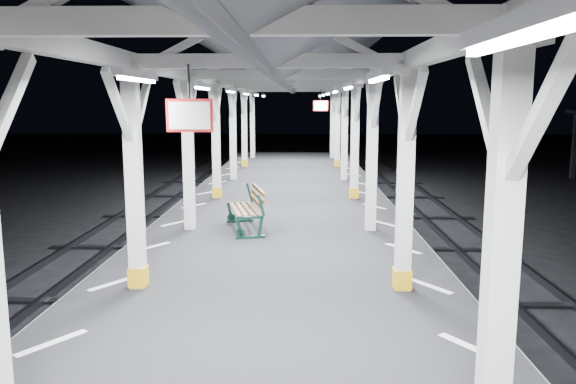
{
  "coord_description": "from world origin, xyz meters",
  "views": [
    {
      "loc": [
        0.49,
        -6.16,
        3.81
      ],
      "look_at": [
        0.24,
        3.8,
        2.2
      ],
      "focal_mm": 35.0,
      "sensor_mm": 36.0,
      "label": 1
    }
  ],
  "objects": [
    {
      "name": "hazard_stripes_left",
      "position": [
        -2.45,
        0.0,
        1.0
      ],
      "size": [
        1.0,
        48.0,
        0.01
      ],
      "primitive_type": "cube",
      "color": "silver",
      "rests_on": "platform"
    },
    {
      "name": "bench_mid",
      "position": [
        -0.68,
        5.95,
        1.5
      ],
      "size": [
        1.03,
        1.83,
        0.94
      ],
      "rotation": [
        0.0,
        0.0,
        0.24
      ],
      "color": "#102F24",
      "rests_on": "platform"
    },
    {
      "name": "canopy",
      "position": [
        0.0,
        -0.02,
        4.56
      ],
      "size": [
        5.4,
        49.0,
        4.65
      ],
      "color": "silver",
      "rests_on": "platform"
    },
    {
      "name": "hazard_stripes_right",
      "position": [
        2.45,
        0.0,
        1.0
      ],
      "size": [
        1.0,
        48.0,
        0.01
      ],
      "primitive_type": "cube",
      "color": "silver",
      "rests_on": "platform"
    }
  ]
}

